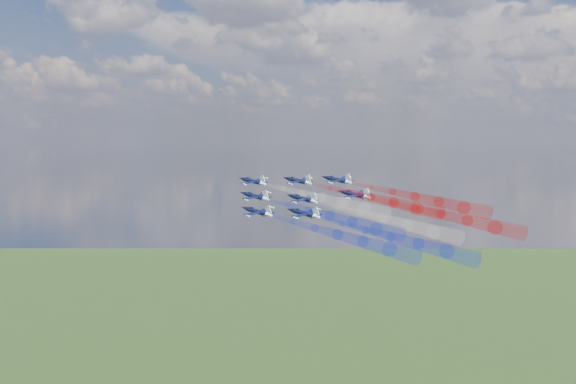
% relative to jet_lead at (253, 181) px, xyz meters
% --- Properties ---
extents(jet_lead, '(14.08, 12.53, 6.14)m').
position_rel_jet_lead_xyz_m(jet_lead, '(0.00, 0.00, 0.00)').
color(jet_lead, black).
extents(trail_lead, '(42.53, 15.72, 10.01)m').
position_rel_jet_lead_xyz_m(trail_lead, '(25.51, -6.99, -3.43)').
color(trail_lead, white).
extents(jet_inner_left, '(14.08, 12.53, 6.14)m').
position_rel_jet_lead_xyz_m(jet_inner_left, '(7.37, -11.68, -3.32)').
color(jet_inner_left, black).
extents(trail_inner_left, '(42.53, 15.72, 10.01)m').
position_rel_jet_lead_xyz_m(trail_inner_left, '(32.88, -18.66, -6.75)').
color(trail_inner_left, '#192FDB').
extents(jet_inner_right, '(14.08, 12.53, 6.14)m').
position_rel_jet_lead_xyz_m(jet_inner_right, '(12.49, 5.20, 0.21)').
color(jet_inner_right, black).
extents(trail_inner_right, '(42.53, 15.72, 10.01)m').
position_rel_jet_lead_xyz_m(trail_inner_right, '(38.00, -1.78, -3.23)').
color(trail_inner_right, red).
extents(jet_outer_left, '(14.08, 12.53, 6.14)m').
position_rel_jet_lead_xyz_m(jet_outer_left, '(13.80, -21.91, -6.32)').
color(jet_outer_left, black).
extents(trail_outer_left, '(42.53, 15.72, 10.01)m').
position_rel_jet_lead_xyz_m(trail_outer_left, '(39.32, -28.89, -9.75)').
color(trail_outer_left, '#192FDB').
extents(jet_center_third, '(14.08, 12.53, 6.14)m').
position_rel_jet_lead_xyz_m(jet_center_third, '(19.82, -6.90, -3.88)').
color(jet_center_third, black).
extents(trail_center_third, '(42.53, 15.72, 10.01)m').
position_rel_jet_lead_xyz_m(trail_center_third, '(45.34, -13.88, -7.31)').
color(trail_center_third, white).
extents(jet_outer_right, '(14.08, 12.53, 6.14)m').
position_rel_jet_lead_xyz_m(jet_outer_right, '(23.42, 9.67, 0.52)').
color(jet_outer_right, black).
extents(trail_outer_right, '(42.53, 15.72, 10.01)m').
position_rel_jet_lead_xyz_m(trail_outer_right, '(48.93, 2.69, -2.91)').
color(trail_outer_right, red).
extents(jet_rear_left, '(14.08, 12.53, 6.14)m').
position_rel_jet_lead_xyz_m(jet_rear_left, '(25.55, -18.19, -6.54)').
color(jet_rear_left, black).
extents(trail_rear_left, '(42.53, 15.72, 10.01)m').
position_rel_jet_lead_xyz_m(trail_rear_left, '(51.07, -25.18, -9.97)').
color(trail_rear_left, '#192FDB').
extents(jet_rear_right, '(14.08, 12.53, 6.14)m').
position_rel_jet_lead_xyz_m(jet_rear_right, '(32.89, -0.73, -2.71)').
color(jet_rear_right, black).
extents(trail_rear_right, '(42.53, 15.72, 10.01)m').
position_rel_jet_lead_xyz_m(trail_rear_right, '(58.40, -7.71, -6.14)').
color(trail_rear_right, red).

